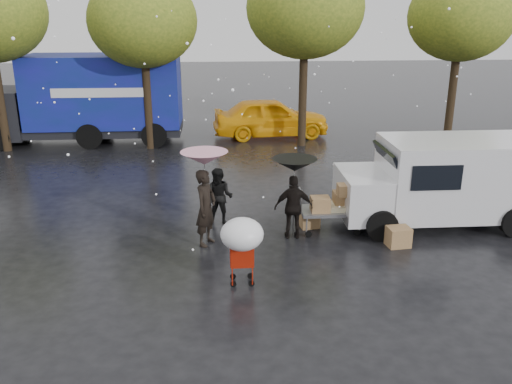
{
  "coord_description": "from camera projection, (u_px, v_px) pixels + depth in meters",
  "views": [
    {
      "loc": [
        -0.86,
        -11.03,
        5.31
      ],
      "look_at": [
        0.02,
        1.0,
        1.16
      ],
      "focal_mm": 38.0,
      "sensor_mm": 36.0,
      "label": 1
    }
  ],
  "objects": [
    {
      "name": "ground",
      "position": [
        259.0,
        255.0,
        12.19
      ],
      "size": [
        90.0,
        90.0,
        0.0
      ],
      "primitive_type": "plane",
      "color": "black",
      "rests_on": "ground"
    },
    {
      "name": "yellow_taxi",
      "position": [
        271.0,
        117.0,
        23.02
      ],
      "size": [
        5.0,
        2.33,
        1.66
      ],
      "primitive_type": "imported",
      "rotation": [
        0.0,
        0.0,
        1.65
      ],
      "color": "#FFAE0D",
      "rests_on": "ground"
    },
    {
      "name": "person_pink",
      "position": [
        206.0,
        208.0,
        12.47
      ],
      "size": [
        0.69,
        0.79,
        1.82
      ],
      "primitive_type": "imported",
      "rotation": [
        0.0,
        0.0,
        1.1
      ],
      "color": "black",
      "rests_on": "ground"
    },
    {
      "name": "umbrella_pink",
      "position": [
        204.0,
        158.0,
        12.09
      ],
      "size": [
        1.07,
        1.07,
        2.24
      ],
      "color": "#4C4C4C",
      "rests_on": "ground"
    },
    {
      "name": "person_black",
      "position": [
        294.0,
        207.0,
        12.87
      ],
      "size": [
        0.93,
        0.41,
        1.57
      ],
      "primitive_type": "imported",
      "rotation": [
        0.0,
        0.0,
        3.12
      ],
      "color": "black",
      "rests_on": "ground"
    },
    {
      "name": "box_ground_near",
      "position": [
        398.0,
        237.0,
        12.58
      ],
      "size": [
        0.56,
        0.47,
        0.46
      ],
      "primitive_type": "cube",
      "rotation": [
        0.0,
        0.0,
        0.12
      ],
      "color": "olive",
      "rests_on": "ground"
    },
    {
      "name": "tree_row",
      "position": [
        225.0,
        14.0,
        19.96
      ],
      "size": [
        21.6,
        4.4,
        7.12
      ],
      "color": "black",
      "rests_on": "ground"
    },
    {
      "name": "person_middle",
      "position": [
        219.0,
        197.0,
        13.66
      ],
      "size": [
        0.86,
        0.76,
        1.49
      ],
      "primitive_type": "imported",
      "rotation": [
        0.0,
        0.0,
        -0.31
      ],
      "color": "black",
      "rests_on": "ground"
    },
    {
      "name": "box_ground_far",
      "position": [
        310.0,
        221.0,
        13.68
      ],
      "size": [
        0.51,
        0.43,
        0.36
      ],
      "primitive_type": "cube",
      "rotation": [
        0.0,
        0.0,
        0.17
      ],
      "color": "olive",
      "rests_on": "ground"
    },
    {
      "name": "shopping_cart",
      "position": [
        242.0,
        238.0,
        10.48
      ],
      "size": [
        0.84,
        0.84,
        1.46
      ],
      "color": "#AF1C0A",
      "rests_on": "ground"
    },
    {
      "name": "umbrella_black",
      "position": [
        295.0,
        165.0,
        12.53
      ],
      "size": [
        1.05,
        1.05,
        1.98
      ],
      "color": "#4C4C4C",
      "rests_on": "ground"
    },
    {
      "name": "vendor_cart",
      "position": [
        335.0,
        204.0,
        13.24
      ],
      "size": [
        1.52,
        0.8,
        1.27
      ],
      "color": "slate",
      "rests_on": "ground"
    },
    {
      "name": "blue_truck",
      "position": [
        84.0,
        99.0,
        21.76
      ],
      "size": [
        8.3,
        2.6,
        3.5
      ],
      "color": "navy",
      "rests_on": "ground"
    },
    {
      "name": "white_van",
      "position": [
        443.0,
        180.0,
        13.63
      ],
      "size": [
        4.91,
        2.18,
        2.2
      ],
      "color": "silver",
      "rests_on": "ground"
    }
  ]
}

